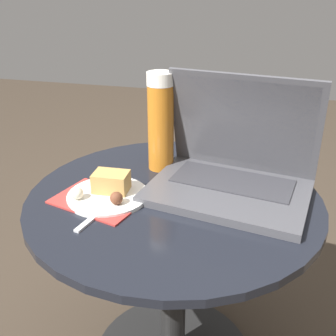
# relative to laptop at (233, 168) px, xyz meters

# --- Properties ---
(table) EXTENTS (0.66, 0.66, 0.53)m
(table) POSITION_rel_laptop_xyz_m (-0.12, -0.06, -0.22)
(table) COLOR black
(table) RESTS_ON ground_plane
(napkin) EXTENTS (0.21, 0.17, 0.00)m
(napkin) POSITION_rel_laptop_xyz_m (-0.27, -0.13, -0.05)
(napkin) COLOR #B7332D
(napkin) RESTS_ON table
(laptop) EXTENTS (0.38, 0.30, 0.26)m
(laptop) POSITION_rel_laptop_xyz_m (0.00, 0.00, 0.00)
(laptop) COLOR #47474C
(laptop) RESTS_ON table
(beer_glass) EXTENTS (0.07, 0.07, 0.24)m
(beer_glass) POSITION_rel_laptop_xyz_m (-0.19, 0.07, 0.07)
(beer_glass) COLOR #C6701E
(beer_glass) RESTS_ON table
(snack_plate) EXTENTS (0.18, 0.18, 0.05)m
(snack_plate) POSITION_rel_laptop_xyz_m (-0.26, -0.11, -0.04)
(snack_plate) COLOR silver
(snack_plate) RESTS_ON table
(fork) EXTENTS (0.05, 0.17, 0.00)m
(fork) POSITION_rel_laptop_xyz_m (-0.25, -0.16, -0.05)
(fork) COLOR silver
(fork) RESTS_ON table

